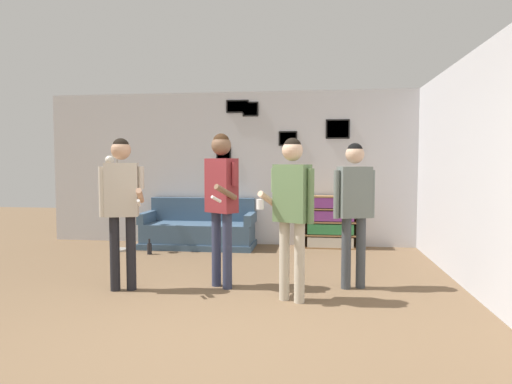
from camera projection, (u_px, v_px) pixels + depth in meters
name	position (u px, v px, depth m)	size (l,w,h in m)	color
ground_plane	(197.00, 338.00, 3.80)	(20.00, 20.00, 0.00)	brown
wall_back	(261.00, 168.00, 8.08)	(7.78, 0.08, 2.70)	silver
wall_right	(461.00, 171.00, 5.53)	(0.06, 6.79, 2.70)	silver
couch	(199.00, 231.00, 7.87)	(1.93, 0.80, 0.83)	#3D5670
bookshelf	(330.00, 222.00, 7.77)	(0.95, 0.30, 0.89)	olive
floor_lamp	(117.00, 177.00, 7.46)	(0.35, 0.39, 1.77)	#ADA89E
person_player_foreground_left	(122.00, 197.00, 5.14)	(0.56, 0.43, 1.73)	black
person_player_foreground_center	(221.00, 192.00, 5.26)	(0.43, 0.61, 1.79)	#2D334C
person_watcher_holding_cup	(292.00, 201.00, 4.73)	(0.58, 0.36, 1.71)	#B7AD99
person_spectator_near_bookshelf	(354.00, 200.00, 5.23)	(0.48, 0.31, 1.68)	#3D4247
bottle_on_floor	(149.00, 248.00, 7.24)	(0.07, 0.07, 0.25)	black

